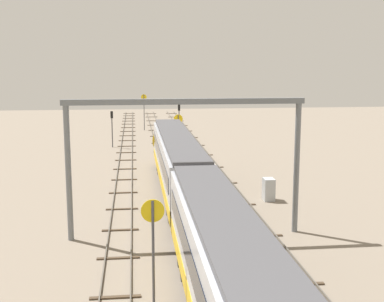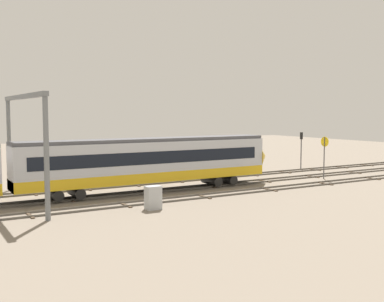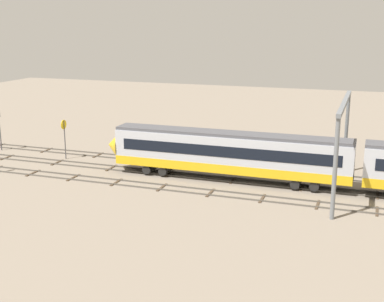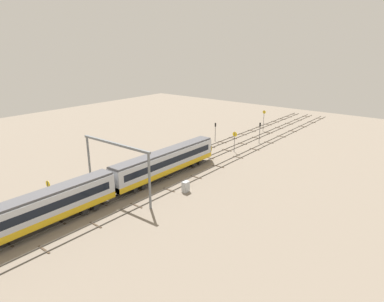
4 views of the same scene
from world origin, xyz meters
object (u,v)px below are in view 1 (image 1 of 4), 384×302
at_px(speed_sign_near_foreground, 178,126).
at_px(signal_light_trackside_approach, 112,124).
at_px(signal_light_trackside_departure, 179,117).
at_px(train, 232,286).
at_px(overhead_gantry, 185,137).
at_px(relay_cabinet, 269,189).
at_px(speed_sign_mid_trackside, 144,107).
at_px(speed_sign_far_trackside, 153,239).

xyz_separation_m(speed_sign_near_foreground, signal_light_trackside_approach, (4.44, 8.23, -0.08)).
height_order(speed_sign_near_foreground, signal_light_trackside_departure, signal_light_trackside_departure).
bearing_deg(signal_light_trackside_departure, train, 177.02).
bearing_deg(signal_light_trackside_approach, overhead_gantry, -170.45).
bearing_deg(overhead_gantry, train, -178.36).
distance_m(train, relay_cabinet, 22.40).
height_order(train, speed_sign_mid_trackside, speed_sign_mid_trackside).
relative_size(speed_sign_mid_trackside, speed_sign_far_trackside, 1.13).
bearing_deg(speed_sign_near_foreground, signal_light_trackside_approach, 61.67).
relative_size(overhead_gantry, speed_sign_mid_trackside, 2.55).
relative_size(speed_sign_near_foreground, signal_light_trackside_approach, 0.98).
height_order(train, relay_cabinet, train).
bearing_deg(speed_sign_near_foreground, overhead_gantry, 175.85).
height_order(train, overhead_gantry, overhead_gantry).
distance_m(overhead_gantry, speed_sign_mid_trackside, 52.28).
xyz_separation_m(signal_light_trackside_departure, relay_cabinet, (-33.26, -4.24, -2.40)).
xyz_separation_m(speed_sign_near_foreground, speed_sign_mid_trackside, (21.11, 3.74, 0.58)).
bearing_deg(train, overhead_gantry, 1.64).
bearing_deg(speed_sign_far_trackside, speed_sign_near_foreground, -6.47).
height_order(speed_sign_far_trackside, relay_cabinet, speed_sign_far_trackside).
height_order(train, signal_light_trackside_departure, signal_light_trackside_departure).
xyz_separation_m(speed_sign_near_foreground, relay_cabinet, (-23.35, -5.21, -2.26)).
xyz_separation_m(speed_sign_mid_trackside, speed_sign_far_trackside, (-62.24, 0.92, -0.31)).
height_order(train, speed_sign_far_trackside, speed_sign_far_trackside).
distance_m(overhead_gantry, speed_sign_near_foreground, 31.33).
bearing_deg(relay_cabinet, train, 161.53).
relative_size(speed_sign_mid_trackside, signal_light_trackside_departure, 1.15).
distance_m(speed_sign_mid_trackside, signal_light_trackside_approach, 17.28).
relative_size(train, signal_light_trackside_approach, 15.97).
height_order(speed_sign_mid_trackside, signal_light_trackside_departure, speed_sign_mid_trackside).
distance_m(overhead_gantry, relay_cabinet, 12.04).
height_order(speed_sign_far_trackside, signal_light_trackside_approach, speed_sign_far_trackside).
height_order(overhead_gantry, speed_sign_near_foreground, overhead_gantry).
height_order(overhead_gantry, speed_sign_mid_trackside, overhead_gantry).
relative_size(speed_sign_near_foreground, signal_light_trackside_departure, 0.91).
bearing_deg(train, signal_light_trackside_departure, -2.98).
bearing_deg(speed_sign_near_foreground, train, 177.60).
relative_size(signal_light_trackside_approach, signal_light_trackside_departure, 0.93).
bearing_deg(relay_cabinet, speed_sign_mid_trackside, 11.38).
relative_size(speed_sign_near_foreground, speed_sign_mid_trackside, 0.79).
xyz_separation_m(speed_sign_far_trackside, signal_light_trackside_departure, (51.04, -5.63, -0.13)).
relative_size(speed_sign_mid_trackside, signal_light_trackside_approach, 1.24).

